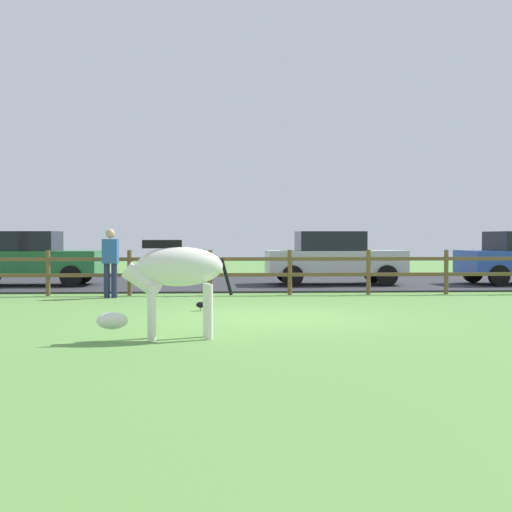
{
  "coord_description": "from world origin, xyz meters",
  "views": [
    {
      "loc": [
        -0.93,
        -12.97,
        1.46
      ],
      "look_at": [
        -0.17,
        0.54,
        1.09
      ],
      "focal_mm": 50.8,
      "sensor_mm": 36.0,
      "label": 1
    }
  ],
  "objects_px": {
    "crow_on_grass": "(201,305)",
    "visitor_near_fence": "(110,260)",
    "zebra": "(174,274)",
    "parked_car_green": "(28,258)",
    "parked_car_silver": "(334,257)"
  },
  "relations": [
    {
      "from": "parked_car_silver",
      "to": "parked_car_green",
      "type": "distance_m",
      "value": 8.87
    },
    {
      "from": "zebra",
      "to": "crow_on_grass",
      "type": "height_order",
      "value": "zebra"
    },
    {
      "from": "crow_on_grass",
      "to": "visitor_near_fence",
      "type": "relative_size",
      "value": 0.13
    },
    {
      "from": "crow_on_grass",
      "to": "parked_car_green",
      "type": "xyz_separation_m",
      "value": [
        -5.12,
        7.01,
        0.72
      ]
    },
    {
      "from": "visitor_near_fence",
      "to": "parked_car_green",
      "type": "bearing_deg",
      "value": 127.08
    },
    {
      "from": "parked_car_green",
      "to": "zebra",
      "type": "bearing_deg",
      "value": -66.16
    },
    {
      "from": "zebra",
      "to": "crow_on_grass",
      "type": "relative_size",
      "value": 8.98
    },
    {
      "from": "zebra",
      "to": "parked_car_green",
      "type": "relative_size",
      "value": 0.48
    },
    {
      "from": "parked_car_silver",
      "to": "visitor_near_fence",
      "type": "height_order",
      "value": "visitor_near_fence"
    },
    {
      "from": "zebra",
      "to": "parked_car_silver",
      "type": "height_order",
      "value": "parked_car_silver"
    },
    {
      "from": "crow_on_grass",
      "to": "visitor_near_fence",
      "type": "distance_m",
      "value": 3.95
    },
    {
      "from": "parked_car_green",
      "to": "crow_on_grass",
      "type": "bearing_deg",
      "value": -53.85
    },
    {
      "from": "zebra",
      "to": "crow_on_grass",
      "type": "distance_m",
      "value": 3.97
    },
    {
      "from": "parked_car_silver",
      "to": "crow_on_grass",
      "type": "bearing_deg",
      "value": -118.45
    },
    {
      "from": "zebra",
      "to": "parked_car_green",
      "type": "bearing_deg",
      "value": 113.84
    }
  ]
}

